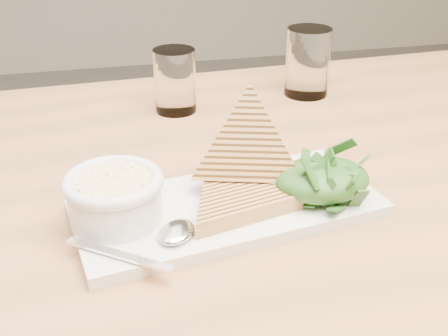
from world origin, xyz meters
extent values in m
cube|color=#B77443|center=(-0.02, 0.16, 0.73)|extent=(1.34, 0.93, 0.04)
cylinder|color=#B77443|center=(0.57, 0.54, 0.35)|extent=(0.06, 0.06, 0.71)
cube|color=white|center=(-0.07, 0.08, 0.76)|extent=(0.38, 0.22, 0.01)
cylinder|color=white|center=(-0.20, 0.07, 0.78)|extent=(0.10, 0.10, 0.04)
cylinder|color=#FAE69F|center=(-0.20, 0.07, 0.81)|extent=(0.09, 0.09, 0.01)
torus|color=white|center=(-0.20, 0.07, 0.81)|extent=(0.11, 0.11, 0.01)
ellipsoid|color=#183D11|center=(0.04, 0.07, 0.79)|extent=(0.11, 0.09, 0.04)
ellipsoid|color=silver|center=(-0.14, 0.02, 0.77)|extent=(0.06, 0.06, 0.01)
cube|color=silver|center=(-0.20, 0.00, 0.77)|extent=(0.10, 0.08, 0.00)
cylinder|color=white|center=(-0.08, 0.41, 0.80)|extent=(0.07, 0.07, 0.10)
cylinder|color=white|center=(0.15, 0.43, 0.81)|extent=(0.08, 0.08, 0.12)
camera|label=1|loc=(-0.20, -0.47, 1.11)|focal=45.00mm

